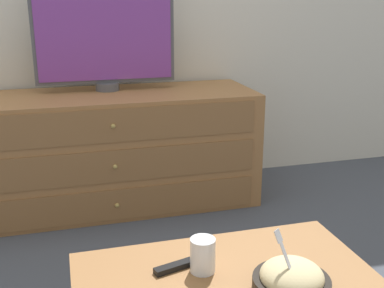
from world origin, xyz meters
name	(u,v)px	position (x,y,z in m)	size (l,w,h in m)	color
ground_plane	(90,185)	(0.00, 0.00, 0.00)	(12.00, 12.00, 0.00)	#474C56
dresser	(109,150)	(0.11, -0.31, 0.33)	(1.66, 0.58, 0.65)	#9E6B3D
tv	(105,36)	(0.12, -0.20, 0.96)	(0.78, 0.13, 0.59)	#515156
takeout_bowl	(292,279)	(0.44, -1.91, 0.42)	(0.22, 0.22, 0.18)	black
drink_cup	(203,257)	(0.23, -1.75, 0.43)	(0.08, 0.08, 0.11)	beige
remote_control	(175,267)	(0.16, -1.72, 0.40)	(0.14, 0.06, 0.02)	black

